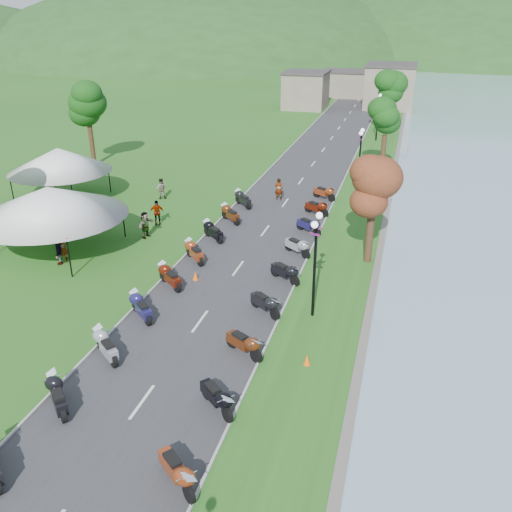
% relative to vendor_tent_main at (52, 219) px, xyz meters
% --- Properties ---
extents(road, '(7.00, 120.00, 0.02)m').
position_rel_vendor_tent_main_xyz_m(road, '(11.51, 18.47, -1.99)').
color(road, '#363639').
rests_on(road, ground).
extents(hills_backdrop, '(360.00, 120.00, 76.00)m').
position_rel_vendor_tent_main_xyz_m(hills_backdrop, '(11.51, 178.47, -2.00)').
color(hills_backdrop, '#285621').
rests_on(hills_backdrop, ground).
extents(far_building, '(18.00, 16.00, 5.00)m').
position_rel_vendor_tent_main_xyz_m(far_building, '(9.51, 63.47, 0.50)').
color(far_building, gray).
rests_on(far_building, ground).
extents(moto_row_left, '(2.60, 42.64, 1.10)m').
position_rel_vendor_tent_main_xyz_m(moto_row_left, '(8.72, -9.34, -1.45)').
color(moto_row_left, '#331411').
rests_on(moto_row_left, ground).
extents(moto_row_right, '(2.60, 34.83, 1.10)m').
position_rel_vendor_tent_main_xyz_m(moto_row_right, '(14.30, -2.13, -1.45)').
color(moto_row_right, '#331411').
rests_on(moto_row_right, ground).
extents(vendor_tent_main, '(6.05, 6.05, 4.00)m').
position_rel_vendor_tent_main_xyz_m(vendor_tent_main, '(0.00, 0.00, 0.00)').
color(vendor_tent_main, white).
rests_on(vendor_tent_main, ground).
extents(vendor_tent_side, '(5.12, 5.12, 4.00)m').
position_rel_vendor_tent_main_xyz_m(vendor_tent_side, '(-5.26, 8.73, 0.00)').
color(vendor_tent_side, white).
rests_on(vendor_tent_side, ground).
extents(tree_lakeside, '(2.63, 2.63, 7.32)m').
position_rel_vendor_tent_main_xyz_m(tree_lakeside, '(18.49, 3.46, 1.66)').
color(tree_lakeside, '#195515').
rests_on(tree_lakeside, ground).
extents(pedestrian_a, '(0.81, 0.81, 1.82)m').
position_rel_vendor_tent_main_xyz_m(pedestrian_a, '(1.51, -1.49, -2.00)').
color(pedestrian_a, slate).
rests_on(pedestrian_a, ground).
extents(pedestrian_b, '(0.87, 0.63, 1.61)m').
position_rel_vendor_tent_main_xyz_m(pedestrian_b, '(1.97, 10.91, -2.00)').
color(pedestrian_b, slate).
rests_on(pedestrian_b, ground).
extents(pedestrian_c, '(1.12, 1.30, 1.91)m').
position_rel_vendor_tent_main_xyz_m(pedestrian_c, '(1.36, -1.78, -2.00)').
color(pedestrian_c, slate).
rests_on(pedestrian_c, ground).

